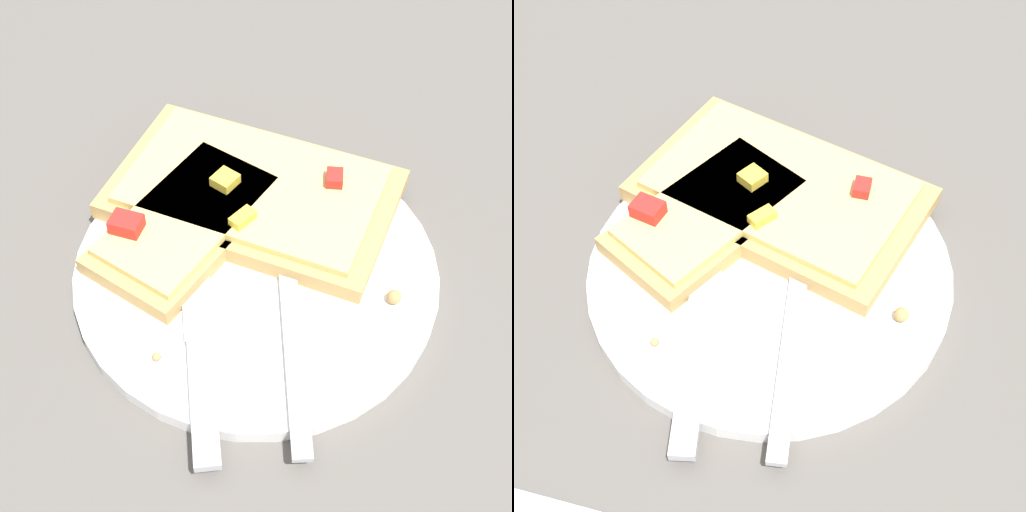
# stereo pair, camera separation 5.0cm
# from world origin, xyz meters

# --- Properties ---
(ground_plane) EXTENTS (4.00, 4.00, 0.00)m
(ground_plane) POSITION_xyz_m (0.00, 0.00, 0.00)
(ground_plane) COLOR #56514C
(plate) EXTENTS (0.26, 0.26, 0.01)m
(plate) POSITION_xyz_m (0.00, 0.00, 0.01)
(plate) COLOR white
(plate) RESTS_ON ground
(fork) EXTENTS (0.05, 0.22, 0.01)m
(fork) POSITION_xyz_m (-0.02, 0.02, 0.01)
(fork) COLOR #B7B7BC
(fork) RESTS_ON plate
(knife) EXTENTS (0.06, 0.22, 0.01)m
(knife) POSITION_xyz_m (0.03, 0.06, 0.01)
(knife) COLOR #B7B7BC
(knife) RESTS_ON plate
(pizza_slice_main) EXTENTS (0.24, 0.18, 0.03)m
(pizza_slice_main) POSITION_xyz_m (0.01, -0.06, 0.02)
(pizza_slice_main) COLOR tan
(pizza_slice_main) RESTS_ON plate
(pizza_slice_corner) EXTENTS (0.14, 0.17, 0.03)m
(pizza_slice_corner) POSITION_xyz_m (0.05, -0.03, 0.02)
(pizza_slice_corner) COLOR tan
(pizza_slice_corner) RESTS_ON plate
(crumb_scatter) EXTENTS (0.16, 0.16, 0.01)m
(crumb_scatter) POSITION_xyz_m (-0.02, -0.00, 0.02)
(crumb_scatter) COLOR tan
(crumb_scatter) RESTS_ON plate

